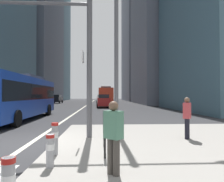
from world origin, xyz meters
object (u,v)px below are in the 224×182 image
city_bus_red_receding (106,95)px  traffic_signal_gantry (35,38)px  car_oncoming_mid (57,99)px  street_lamp_post (116,24)px  pedestrian_walking (187,116)px  car_receding_near (101,99)px  bollard_right (55,137)px  city_bus_red_distant (104,95)px  car_receding_far (104,101)px  bollard_left (50,149)px  pedestrian_waiting (113,134)px  city_bus_blue_oncoming (20,95)px

city_bus_red_receding → traffic_signal_gantry: bearing=-96.1°
car_oncoming_mid → street_lamp_post: (10.80, -37.53, 4.29)m
street_lamp_post → pedestrian_walking: bearing=-38.2°
traffic_signal_gantry → pedestrian_walking: size_ratio=4.08×
car_receding_near → bollard_right: car_receding_near is taller
city_bus_red_distant → bollard_right: (-1.99, -58.62, -1.18)m
car_oncoming_mid → car_receding_far: same height
city_bus_red_distant → bollard_left: 59.71m
pedestrian_waiting → city_bus_red_receding: bearing=89.2°
pedestrian_walking → bollard_right: bearing=-157.3°
pedestrian_waiting → city_bus_red_distant: bearing=89.6°
city_bus_red_receding → car_oncoming_mid: 12.88m
car_receding_far → traffic_signal_gantry: bearing=-97.5°
pedestrian_waiting → pedestrian_walking: size_ratio=0.97×
city_bus_red_distant → bollard_right: size_ratio=12.10×
street_lamp_post → car_receding_far: bearing=91.2°
street_lamp_post → bollard_left: 7.15m
street_lamp_post → city_bus_red_distant: bearing=90.0°
city_bus_red_distant → traffic_signal_gantry: (-3.36, -56.16, 2.30)m
city_bus_red_distant → bollard_right: 58.66m
street_lamp_post → bollard_right: size_ratio=8.86×
street_lamp_post → pedestrian_walking: (2.61, -2.05, -4.25)m
city_bus_blue_oncoming → city_bus_red_distant: 49.36m
street_lamp_post → car_oncoming_mid: bearing=106.1°
city_bus_blue_oncoming → street_lamp_post: (6.76, -5.73, 3.45)m
city_bus_blue_oncoming → bollard_right: bearing=-64.1°
bollard_right → car_receding_near: bearing=88.6°
car_receding_near → car_receding_far: (0.47, -19.22, 0.00)m
city_bus_blue_oncoming → car_oncoming_mid: city_bus_blue_oncoming is taller
car_receding_near → bollard_left: (-0.99, -45.11, -0.41)m
city_bus_red_receding → street_lamp_post: size_ratio=1.45×
car_receding_near → car_receding_far: bearing=-88.6°
bollard_left → pedestrian_walking: pedestrian_walking is taller
city_bus_red_distant → traffic_signal_gantry: size_ratio=1.67×
traffic_signal_gantry → pedestrian_walking: bearing=-4.9°
car_oncoming_mid → bollard_left: bearing=-78.2°
traffic_signal_gantry → bollard_left: (1.50, -3.50, -3.55)m
bollard_right → pedestrian_waiting: (1.58, -1.56, 0.36)m
traffic_signal_gantry → bollard_left: traffic_signal_gantry is taller
car_receding_near → city_bus_red_distant: bearing=86.6°
bollard_right → car_oncoming_mid: bearing=101.9°
bollard_left → pedestrian_waiting: pedestrian_waiting is taller
city_bus_blue_oncoming → pedestrian_waiting: size_ratio=7.05×
pedestrian_walking → city_bus_red_receding: bearing=94.5°
bollard_right → pedestrian_waiting: 2.25m
city_bus_red_receding → car_receding_far: size_ratio=2.58×
car_oncoming_mid → car_receding_far: 19.63m
pedestrian_waiting → car_receding_near: bearing=90.6°
city_bus_blue_oncoming → bollard_left: size_ratio=14.35×
car_receding_near → car_receding_far: size_ratio=0.94×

